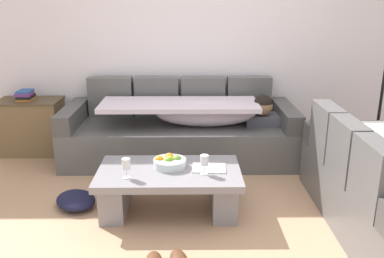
{
  "coord_description": "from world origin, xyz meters",
  "views": [
    {
      "loc": [
        -0.11,
        -2.81,
        1.75
      ],
      "look_at": [
        -0.07,
        1.0,
        0.55
      ],
      "focal_mm": 38.68,
      "sensor_mm": 36.0,
      "label": 1
    }
  ],
  "objects": [
    {
      "name": "floor_lamp",
      "position": [
        1.93,
        1.47,
        1.12
      ],
      "size": [
        0.33,
        0.31,
        1.95
      ],
      "color": "black",
      "rests_on": "ground_plane"
    },
    {
      "name": "fruit_bowl",
      "position": [
        -0.26,
        0.47,
        0.42
      ],
      "size": [
        0.28,
        0.28,
        0.1
      ],
      "color": "silver",
      "rests_on": "coffee_table"
    },
    {
      "name": "side_cabinet",
      "position": [
        -1.94,
        1.85,
        0.32
      ],
      "size": [
        0.72,
        0.44,
        0.64
      ],
      "color": "brown",
      "rests_on": "ground_plane"
    },
    {
      "name": "couch_along_wall",
      "position": [
        -0.15,
        1.63,
        0.33
      ],
      "size": [
        2.54,
        0.92,
        0.88
      ],
      "color": "#595757",
      "rests_on": "ground_plane"
    },
    {
      "name": "wine_glass_near_left",
      "position": [
        -0.6,
        0.24,
        0.5
      ],
      "size": [
        0.07,
        0.07,
        0.17
      ],
      "color": "silver",
      "rests_on": "coffee_table"
    },
    {
      "name": "coffee_table",
      "position": [
        -0.27,
        0.4,
        0.24
      ],
      "size": [
        1.2,
        0.68,
        0.38
      ],
      "color": "gray",
      "rests_on": "ground_plane"
    },
    {
      "name": "open_magazine",
      "position": [
        0.07,
        0.42,
        0.39
      ],
      "size": [
        0.29,
        0.23,
        0.01
      ],
      "primitive_type": "cube",
      "rotation": [
        0.0,
        0.0,
        -0.07
      ],
      "color": "white",
      "rests_on": "coffee_table"
    },
    {
      "name": "back_wall",
      "position": [
        0.0,
        2.15,
        1.35
      ],
      "size": [
        9.0,
        0.1,
        2.7
      ],
      "primitive_type": "cube",
      "color": "white",
      "rests_on": "ground_plane"
    },
    {
      "name": "crumpled_garment",
      "position": [
        -1.1,
        0.48,
        0.06
      ],
      "size": [
        0.5,
        0.51,
        0.12
      ],
      "primitive_type": "ellipsoid",
      "rotation": [
        0.0,
        0.0,
        2.23
      ],
      "color": "#191933",
      "rests_on": "ground_plane"
    },
    {
      "name": "wine_glass_near_right",
      "position": [
        0.03,
        0.31,
        0.5
      ],
      "size": [
        0.07,
        0.07,
        0.17
      ],
      "color": "silver",
      "rests_on": "coffee_table"
    },
    {
      "name": "ground_plane",
      "position": [
        0.0,
        0.0,
        0.0
      ],
      "size": [
        14.0,
        14.0,
        0.0
      ],
      "primitive_type": "plane",
      "color": "tan"
    },
    {
      "name": "book_stack_on_cabinet",
      "position": [
        -1.97,
        1.85,
        0.7
      ],
      "size": [
        0.18,
        0.22,
        0.12
      ],
      "color": "#B76623",
      "rests_on": "side_cabinet"
    }
  ]
}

